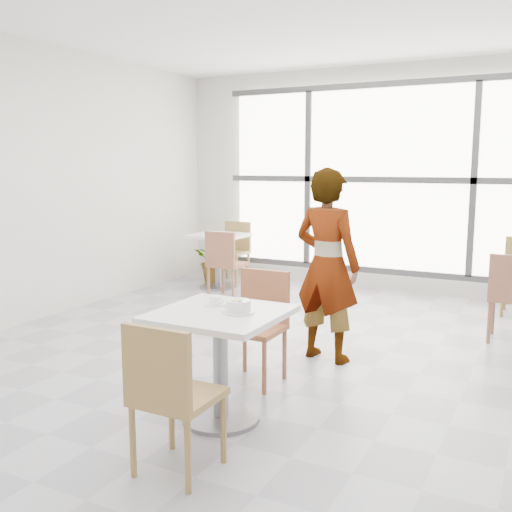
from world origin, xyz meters
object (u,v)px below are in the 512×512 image
at_px(chair_far, 259,318).
at_px(plant_left, 216,260).
at_px(bg_table_left, 218,253).
at_px(bg_chair_left_far, 234,247).
at_px(person, 327,265).
at_px(oatmeal_bowl, 238,306).
at_px(bg_chair_left_near, 224,260).
at_px(main_table, 220,345).
at_px(chair_near, 169,389).
at_px(coffee_cup, 216,301).

xyz_separation_m(chair_far, plant_left, (-2.35, 3.22, -0.18)).
relative_size(bg_table_left, bg_chair_left_far, 0.86).
relative_size(chair_far, person, 0.52).
relative_size(oatmeal_bowl, bg_chair_left_near, 0.24).
bearing_deg(main_table, plant_left, 121.67).
distance_m(chair_near, person, 2.26).
xyz_separation_m(chair_near, coffee_cup, (-0.23, 0.86, 0.28)).
bearing_deg(oatmeal_bowl, bg_table_left, 122.77).
bearing_deg(bg_table_left, plant_left, 126.43).
bearing_deg(plant_left, bg_table_left, -53.57).
bearing_deg(chair_near, main_table, -80.60).
bearing_deg(oatmeal_bowl, bg_chair_left_far, 119.81).
bearing_deg(main_table, bg_chair_left_far, 118.36).
distance_m(chair_near, bg_chair_left_far, 5.46).
distance_m(chair_near, chair_far, 1.55).
bearing_deg(bg_chair_left_near, main_table, 120.03).
relative_size(chair_near, oatmeal_bowl, 4.14).
relative_size(main_table, chair_near, 0.92).
bearing_deg(bg_chair_left_far, plant_left, -142.71).
height_order(chair_near, bg_chair_left_near, same).
bearing_deg(coffee_cup, plant_left, 121.33).
bearing_deg(oatmeal_bowl, plant_left, 123.10).
xyz_separation_m(chair_near, bg_table_left, (-2.33, 4.39, -0.01)).
bearing_deg(coffee_cup, person, 78.41).
distance_m(main_table, coffee_cup, 0.30).
bearing_deg(bg_chair_left_near, bg_table_left, -52.78).
bearing_deg(bg_table_left, main_table, -58.81).
bearing_deg(main_table, oatmeal_bowl, 9.64).
xyz_separation_m(chair_near, plant_left, (-2.59, 4.75, -0.18)).
relative_size(chair_far, coffee_cup, 5.47).
height_order(chair_far, plant_left, chair_far).
distance_m(chair_far, bg_chair_left_far, 4.00).
xyz_separation_m(person, bg_chair_left_far, (-2.43, 2.68, -0.34)).
bearing_deg(coffee_cup, chair_far, 91.35).
relative_size(oatmeal_bowl, coffee_cup, 1.32).
height_order(chair_far, bg_table_left, chair_far).
bearing_deg(person, bg_table_left, -31.71).
bearing_deg(chair_far, person, 67.08).
xyz_separation_m(person, bg_chair_left_near, (-1.98, 1.61, -0.34)).
bearing_deg(plant_left, person, -43.42).
relative_size(chair_near, bg_table_left, 1.16).
relative_size(main_table, bg_chair_left_far, 0.92).
distance_m(person, bg_table_left, 3.24).
distance_m(main_table, person, 1.54).
bearing_deg(main_table, chair_near, -80.60).
height_order(bg_table_left, bg_chair_left_near, bg_chair_left_near).
distance_m(chair_far, oatmeal_bowl, 0.86).
xyz_separation_m(chair_near, chair_far, (-0.24, 1.53, 0.00)).
bearing_deg(chair_near, coffee_cup, -75.20).
relative_size(coffee_cup, bg_chair_left_far, 0.18).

